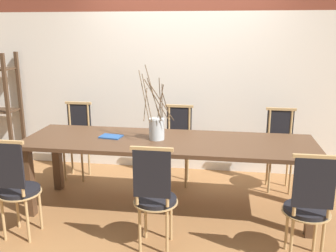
% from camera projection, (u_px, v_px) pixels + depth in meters
% --- Properties ---
extents(ground_plane, '(16.00, 16.00, 0.00)m').
position_uv_depth(ground_plane, '(168.00, 209.00, 4.00)').
color(ground_plane, olive).
extents(wall_rear, '(12.00, 0.06, 3.20)m').
position_uv_depth(wall_rear, '(183.00, 51.00, 4.81)').
color(wall_rear, silver).
rests_on(wall_rear, ground_plane).
extents(dining_table, '(2.97, 0.88, 0.77)m').
position_uv_depth(dining_table, '(168.00, 149.00, 3.83)').
color(dining_table, '#4C3321').
rests_on(dining_table, ground_plane).
extents(chair_near_leftend, '(0.39, 0.39, 0.97)m').
position_uv_depth(chair_near_leftend, '(16.00, 185.00, 3.34)').
color(chair_near_leftend, black).
rests_on(chair_near_leftend, ground_plane).
extents(chair_near_left, '(0.39, 0.39, 0.97)m').
position_uv_depth(chair_near_left, '(154.00, 194.00, 3.15)').
color(chair_near_left, black).
rests_on(chair_near_left, ground_plane).
extents(chair_near_center, '(0.39, 0.39, 0.97)m').
position_uv_depth(chair_near_center, '(308.00, 204.00, 2.97)').
color(chair_near_center, black).
rests_on(chair_near_center, ground_plane).
extents(chair_far_leftend, '(0.39, 0.39, 0.97)m').
position_uv_depth(chair_far_leftend, '(77.00, 138.00, 4.78)').
color(chair_far_leftend, black).
rests_on(chair_far_leftend, ground_plane).
extents(chair_far_left, '(0.39, 0.39, 0.97)m').
position_uv_depth(chair_far_left, '(178.00, 142.00, 4.59)').
color(chair_far_left, black).
rests_on(chair_far_left, ground_plane).
extents(chair_far_center, '(0.39, 0.39, 0.97)m').
position_uv_depth(chair_far_center, '(280.00, 147.00, 4.42)').
color(chair_far_center, black).
rests_on(chair_far_center, ground_plane).
extents(vase_centerpiece, '(0.38, 0.30, 0.77)m').
position_uv_depth(vase_centerpiece, '(157.00, 127.00, 3.81)').
color(vase_centerpiece, '#B2BCC1').
rests_on(vase_centerpiece, dining_table).
extents(book_stack, '(0.24, 0.19, 0.01)m').
position_uv_depth(book_stack, '(111.00, 137.00, 3.92)').
color(book_stack, '#234C8C').
rests_on(book_stack, dining_table).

